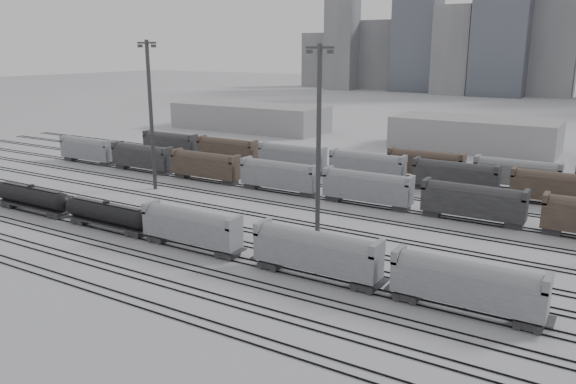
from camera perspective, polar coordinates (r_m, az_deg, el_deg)
The scene contains 15 objects.
ground at distance 71.34m, azimuth -8.52°, elevation -6.41°, with size 900.00×900.00×0.00m, color silver.
tracks at distance 84.68m, azimuth -0.95°, elevation -2.82°, with size 220.00×71.50×0.16m.
tank_car_a at distance 96.97m, azimuth -24.54°, elevation -0.46°, with size 17.18×2.86×4.25m.
tank_car_b at distance 83.75m, azimuth -17.89°, elevation -2.12°, with size 16.41×2.74×4.06m.
hopper_car_a at distance 72.75m, azimuth -9.81°, elevation -3.39°, with size 14.44×2.87×5.16m.
hopper_car_b at distance 62.78m, azimuth 2.89°, elevation -5.95°, with size 15.08×3.00×5.39m.
hopper_car_c at distance 57.40m, azimuth 17.74°, elevation -8.75°, with size 14.70×2.92×5.26m.
light_mast_b at distance 103.80m, azimuth -13.77°, elevation 7.89°, with size 4.26×0.68×26.60m.
light_mast_c at distance 76.43m, azimuth 3.13°, elevation 5.74°, with size 4.12×0.66×25.76m.
bg_string_near at distance 92.77m, azimuth 8.04°, elevation 0.31°, with size 151.00×3.00×5.60m.
bg_string_mid at distance 104.43m, azimuth 16.61°, elevation 1.43°, with size 151.00×3.00×5.60m.
bg_string_far at distance 109.42m, azimuth 26.58°, elevation 1.07°, with size 66.00×3.00×5.60m.
warehouse_left at distance 179.95m, azimuth -3.96°, elevation 7.61°, with size 50.00×18.00×8.00m, color gray.
warehouse_mid at distance 151.07m, azimuth 18.41°, elevation 5.62°, with size 40.00×18.00×8.00m, color gray.
skyline at distance 332.56m, azimuth 26.67°, elevation 14.58°, with size 316.00×22.40×95.00m.
Camera 1 is at (43.28, -50.84, 25.14)m, focal length 35.00 mm.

